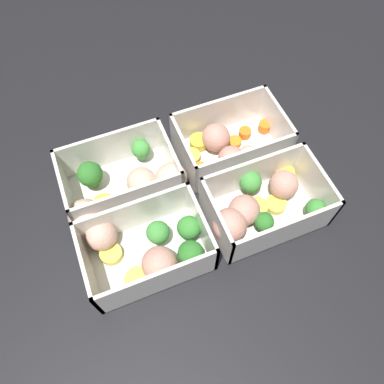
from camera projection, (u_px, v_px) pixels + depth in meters
ground_plane at (192, 200)px, 0.58m from camera, size 4.00×4.00×0.00m
container_near_left at (229, 145)px, 0.60m from camera, size 0.17×0.12×0.07m
container_near_right at (124, 184)px, 0.56m from camera, size 0.20×0.13×0.07m
container_far_left at (260, 205)px, 0.55m from camera, size 0.17×0.12×0.07m
container_far_right at (148, 249)px, 0.51m from camera, size 0.17×0.13×0.07m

